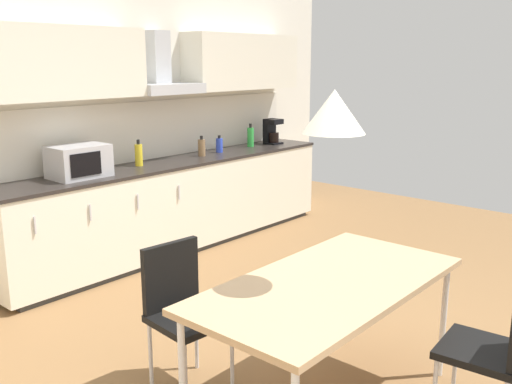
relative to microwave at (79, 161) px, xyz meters
The scene contains 15 objects.
ground_plane 2.77m from the microwave, 87.29° to the right, with size 9.24×8.57×0.02m, color brown.
wall_back 0.48m from the microwave, 70.95° to the left, with size 7.39×0.10×2.71m, color silver.
kitchen_counter 1.25m from the microwave, ahead, with size 3.92×0.62×0.92m.
backsplash_tile 1.15m from the microwave, 14.64° to the left, with size 3.90×0.02×0.59m, color silver.
upper_wall_cabinets 1.38m from the microwave, ahead, with size 3.90×0.40×0.61m.
microwave is the anchor object (origin of this frame).
coffee_maker 2.65m from the microwave, ahead, with size 0.18×0.19×0.30m.
bottle_blue 1.77m from the microwave, ahead, with size 0.07×0.07×0.19m.
bottle_brown 1.47m from the microwave, ahead, with size 0.08×0.08×0.21m.
bottle_green 2.31m from the microwave, ahead, with size 0.08×0.08×0.27m.
bottle_yellow 0.68m from the microwave, ahead, with size 0.07×0.07×0.25m.
dining_table 2.78m from the microwave, 95.09° to the right, with size 1.62×0.81×0.76m.
chair_near_right 3.58m from the microwave, 87.94° to the right, with size 0.43×0.43×0.87m.
chair_far_left 2.12m from the microwave, 107.03° to the right, with size 0.44×0.44×0.87m.
pendant_lamp 2.83m from the microwave, 95.09° to the right, with size 0.32×0.32×0.22m, color silver.
Camera 1 is at (-2.78, -1.77, 1.92)m, focal length 40.00 mm.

